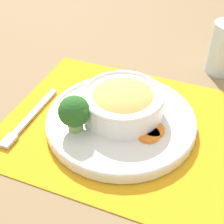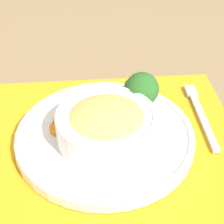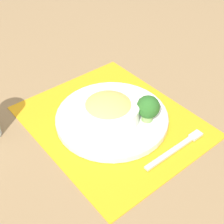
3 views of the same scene
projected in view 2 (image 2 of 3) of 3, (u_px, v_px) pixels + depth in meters
ground_plane at (105, 142)px, 0.61m from camera, size 4.00×4.00×0.00m
placemat at (105, 141)px, 0.61m from camera, size 0.49×0.43×0.00m
plate at (105, 135)px, 0.60m from camera, size 0.29×0.29×0.02m
bowl at (109, 124)px, 0.57m from camera, size 0.16×0.16×0.06m
broccoli_floret at (142, 90)px, 0.63m from camera, size 0.06×0.06×0.07m
carrot_slice_near at (66, 122)px, 0.62m from camera, size 0.04×0.04×0.01m
carrot_slice_middle at (62, 128)px, 0.60m from camera, size 0.04×0.04×0.01m
fork at (199, 109)px, 0.67m from camera, size 0.04×0.18×0.01m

